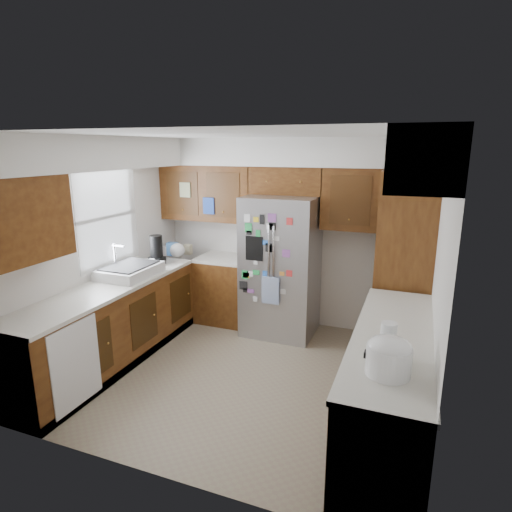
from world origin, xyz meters
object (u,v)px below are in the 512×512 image
at_px(fridge, 281,266).
at_px(rice_cooker, 389,355).
at_px(paper_towel, 388,339).
at_px(pantry, 405,265).

relative_size(fridge, rice_cooker, 5.86).
height_order(fridge, paper_towel, fridge).
bearing_deg(pantry, rice_cooker, -90.01).
xyz_separation_m(fridge, paper_towel, (1.47, -2.08, 0.15)).
xyz_separation_m(pantry, rice_cooker, (-0.00, -2.29, -0.02)).
bearing_deg(paper_towel, fridge, 125.35).
bearing_deg(rice_cooker, paper_towel, 95.37).
bearing_deg(fridge, rice_cooker, -57.41).
relative_size(pantry, paper_towel, 8.44).
xyz_separation_m(pantry, fridge, (-1.50, 0.05, -0.17)).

